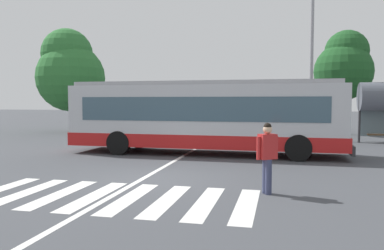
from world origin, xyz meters
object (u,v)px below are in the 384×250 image
at_px(parked_car_teal, 135,123).
at_px(parked_car_red, 219,124).
at_px(parked_car_blue, 258,124).
at_px(background_tree_right, 344,66).
at_px(parked_car_charcoal, 174,124).
at_px(twin_arm_street_lamp, 312,41).
at_px(city_transit_bus, 204,117).
at_px(pedestrian_crossing_street, 267,154).
at_px(background_tree_left, 70,71).

xyz_separation_m(parked_car_teal, parked_car_red, (5.60, 0.78, 0.00)).
bearing_deg(parked_car_blue, background_tree_right, 26.51).
bearing_deg(parked_car_charcoal, parked_car_teal, -178.93).
distance_m(parked_car_charcoal, background_tree_right, 12.09).
distance_m(parked_car_teal, twin_arm_street_lamp, 12.30).
bearing_deg(city_transit_bus, background_tree_right, 57.85).
xyz_separation_m(pedestrian_crossing_street, parked_car_red, (-3.62, 15.62, -0.20)).
height_order(parked_car_charcoal, background_tree_left, background_tree_left).
distance_m(parked_car_red, twin_arm_street_lamp, 7.70).
bearing_deg(background_tree_right, twin_arm_street_lamp, -118.52).
relative_size(city_transit_bus, parked_car_charcoal, 2.54).
bearing_deg(city_transit_bus, parked_car_charcoal, 113.97).
bearing_deg(pedestrian_crossing_street, background_tree_left, 132.62).
relative_size(parked_car_teal, parked_car_blue, 1.02).
bearing_deg(background_tree_right, background_tree_left, -173.14).
relative_size(parked_car_blue, background_tree_left, 0.61).
relative_size(parked_car_charcoal, parked_car_red, 0.99).
height_order(parked_car_charcoal, parked_car_blue, same).
bearing_deg(parked_car_charcoal, background_tree_right, 16.92).
bearing_deg(twin_arm_street_lamp, pedestrian_crossing_street, -98.28).
height_order(parked_car_blue, background_tree_left, background_tree_left).
relative_size(parked_car_charcoal, parked_car_blue, 1.00).
relative_size(parked_car_teal, background_tree_left, 0.62).
distance_m(parked_car_teal, parked_car_charcoal, 2.70).
relative_size(parked_car_teal, parked_car_red, 1.01).
xyz_separation_m(parked_car_teal, background_tree_right, (13.67, 3.39, 3.84)).
bearing_deg(background_tree_left, twin_arm_street_lamp, -7.57).
bearing_deg(background_tree_left, background_tree_right, 6.86).
relative_size(parked_car_teal, background_tree_right, 0.66).
bearing_deg(pedestrian_crossing_street, background_tree_right, 76.28).
xyz_separation_m(city_transit_bus, twin_arm_street_lamp, (4.84, 7.09, 4.09)).
distance_m(pedestrian_crossing_street, background_tree_right, 19.11).
bearing_deg(city_transit_bus, parked_car_red, 94.93).
bearing_deg(twin_arm_street_lamp, parked_car_charcoal, 172.15).
bearing_deg(pedestrian_crossing_street, twin_arm_street_lamp, 81.72).
distance_m(parked_car_teal, parked_car_blue, 8.19).
xyz_separation_m(city_transit_bus, parked_car_red, (-0.78, 9.00, -0.82)).
xyz_separation_m(parked_car_charcoal, background_tree_left, (-8.13, 1.04, 3.69)).
relative_size(twin_arm_street_lamp, background_tree_right, 1.32).
height_order(pedestrian_crossing_street, background_tree_right, background_tree_right).
bearing_deg(parked_car_blue, twin_arm_street_lamp, -30.12).
relative_size(parked_car_red, background_tree_right, 0.65).
bearing_deg(parked_car_blue, background_tree_left, 178.13).
distance_m(city_transit_bus, parked_car_teal, 10.43).
distance_m(pedestrian_crossing_street, parked_car_teal, 17.47).
xyz_separation_m(parked_car_blue, twin_arm_street_lamp, (3.05, -1.77, 4.91)).
xyz_separation_m(pedestrian_crossing_street, parked_car_blue, (-1.05, 15.48, -0.20)).
bearing_deg(city_transit_bus, pedestrian_crossing_street, -66.73).
xyz_separation_m(parked_car_charcoal, twin_arm_street_lamp, (8.52, -1.17, 4.91)).
relative_size(parked_car_teal, parked_car_charcoal, 1.02).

